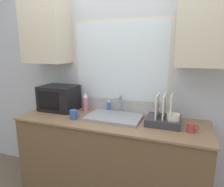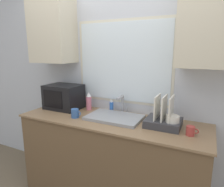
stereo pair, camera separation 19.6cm
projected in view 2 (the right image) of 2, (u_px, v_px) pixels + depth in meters
countertop at (111, 160)px, 2.16m from camera, size 1.95×0.65×0.94m
wall_back at (123, 70)px, 2.22m from camera, size 6.00×0.38×2.60m
sink_basin at (114, 117)px, 2.07m from camera, size 0.56×0.37×0.03m
faucet at (122, 103)px, 2.21m from camera, size 0.08×0.16×0.21m
microwave at (64, 97)px, 2.42m from camera, size 0.42×0.32×0.29m
dish_rack at (164, 119)px, 1.85m from camera, size 0.32×0.28×0.29m
spray_bottle at (89, 101)px, 2.37m from camera, size 0.06×0.06×0.22m
soap_bottle at (111, 106)px, 2.31m from camera, size 0.05×0.05×0.14m
mug_near_sink at (75, 113)px, 2.10m from camera, size 0.11×0.08×0.09m
mug_by_rack at (191, 131)px, 1.66m from camera, size 0.10×0.07×0.08m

